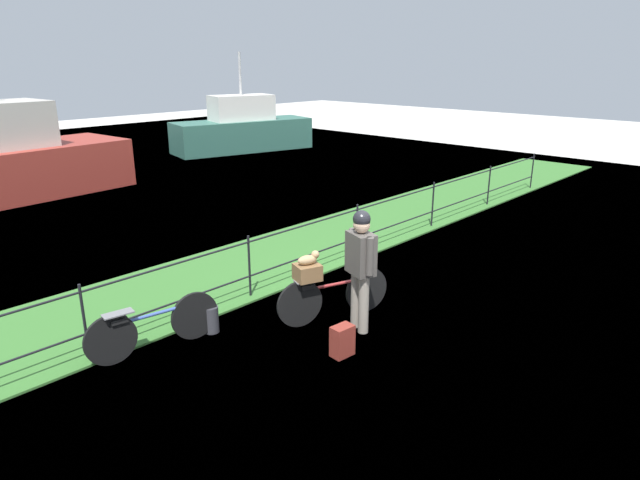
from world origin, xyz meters
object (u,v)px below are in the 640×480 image
(cyclist_person, at_px, (361,260))
(wooden_crate, at_px, (307,272))
(terrier_dog, at_px, (309,259))
(mooring_bollard, at_px, (211,319))
(bicycle_main, at_px, (333,296))
(backpack_on_paving, at_px, (342,341))
(bicycle_parked, at_px, (153,326))
(moored_boat_mid, at_px, (242,130))

(cyclist_person, bearing_deg, wooden_crate, 121.65)
(wooden_crate, height_order, terrier_dog, terrier_dog)
(cyclist_person, xyz_separation_m, mooring_bollard, (-1.43, 1.40, -0.82))
(bicycle_main, relative_size, cyclist_person, 0.98)
(backpack_on_paving, bearing_deg, terrier_dog, -105.02)
(wooden_crate, relative_size, bicycle_parked, 0.19)
(terrier_dog, bearing_deg, bicycle_main, -19.72)
(bicycle_main, bearing_deg, terrier_dog, 160.28)
(wooden_crate, xyz_separation_m, terrier_dog, (0.02, -0.01, 0.19))
(bicycle_main, bearing_deg, backpack_on_paving, -131.46)
(bicycle_main, height_order, terrier_dog, terrier_dog)
(bicycle_main, height_order, mooring_bollard, bicycle_main)
(backpack_on_paving, bearing_deg, moored_boat_mid, -119.48)
(wooden_crate, xyz_separation_m, mooring_bollard, (-1.05, 0.79, -0.60))
(bicycle_main, relative_size, terrier_dog, 5.10)
(backpack_on_paving, bearing_deg, bicycle_parked, -43.98)
(backpack_on_paving, relative_size, mooring_bollard, 1.09)
(cyclist_person, xyz_separation_m, bicycle_parked, (-2.23, 1.51, -0.66))
(bicycle_parked, height_order, moored_boat_mid, moored_boat_mid)
(cyclist_person, xyz_separation_m, moored_boat_mid, (8.73, 13.17, -0.19))
(bicycle_parked, bearing_deg, mooring_bollard, -7.33)
(bicycle_main, relative_size, wooden_crate, 4.95)
(wooden_crate, distance_m, bicycle_parked, 2.10)
(moored_boat_mid, bearing_deg, bicycle_main, -124.56)
(moored_boat_mid, bearing_deg, backpack_on_paving, -125.00)
(moored_boat_mid, bearing_deg, wooden_crate, -125.97)
(bicycle_main, relative_size, moored_boat_mid, 0.29)
(wooden_crate, height_order, cyclist_person, cyclist_person)
(wooden_crate, distance_m, mooring_bollard, 1.44)
(terrier_dog, distance_m, moored_boat_mid, 15.50)
(terrier_dog, xyz_separation_m, bicycle_parked, (-1.88, 0.90, -0.62))
(bicycle_main, distance_m, cyclist_person, 0.81)
(terrier_dog, relative_size, cyclist_person, 0.19)
(cyclist_person, bearing_deg, moored_boat_mid, 56.45)
(wooden_crate, xyz_separation_m, cyclist_person, (0.38, -0.61, 0.22))
(bicycle_main, xyz_separation_m, moored_boat_mid, (8.74, 12.69, 0.46))
(wooden_crate, height_order, mooring_bollard, wooden_crate)
(mooring_bollard, bearing_deg, cyclist_person, -44.51)
(cyclist_person, bearing_deg, mooring_bollard, 135.49)
(terrier_dog, height_order, backpack_on_paving, terrier_dog)
(backpack_on_paving, relative_size, bicycle_parked, 0.23)
(backpack_on_paving, height_order, mooring_bollard, backpack_on_paving)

